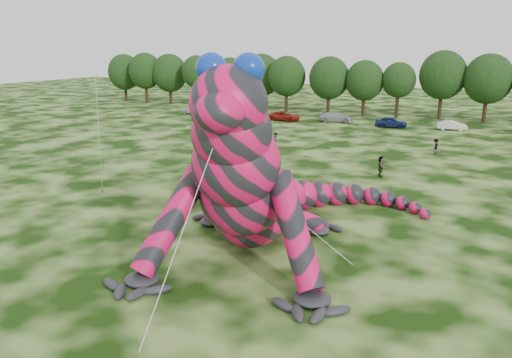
{
  "coord_description": "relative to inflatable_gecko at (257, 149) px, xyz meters",
  "views": [
    {
      "loc": [
        14.75,
        -23.91,
        11.11
      ],
      "look_at": [
        3.4,
        0.09,
        4.0
      ],
      "focal_mm": 35.0,
      "sensor_mm": 36.0,
      "label": 1
    }
  ],
  "objects": [
    {
      "name": "car_0",
      "position": [
        -34.1,
        46.73,
        -4.8
      ],
      "size": [
        3.85,
        1.76,
        1.28
      ],
      "primitive_type": "imported",
      "rotation": [
        0.0,
        0.0,
        1.64
      ],
      "color": "silver",
      "rests_on": "ground"
    },
    {
      "name": "tree_1",
      "position": [
        -51.33,
        56.97,
        -0.53
      ],
      "size": [
        6.74,
        6.07,
        9.81
      ],
      "primitive_type": null,
      "color": "black",
      "rests_on": "ground"
    },
    {
      "name": "tree_2",
      "position": [
        -45.99,
        57.68,
        -0.62
      ],
      "size": [
        7.04,
        6.34,
        9.64
      ],
      "primitive_type": null,
      "color": "black",
      "rests_on": "ground"
    },
    {
      "name": "inflatable_gecko",
      "position": [
        0.0,
        0.0,
        0.0
      ],
      "size": [
        22.44,
        25.09,
        10.88
      ],
      "primitive_type": null,
      "rotation": [
        0.0,
        0.0,
        0.21
      ],
      "color": "#DC0F53",
      "rests_on": "ground"
    },
    {
      "name": "car_1",
      "position": [
        -28.32,
        45.97,
        -4.75
      ],
      "size": [
        4.22,
        1.51,
        1.39
      ],
      "primitive_type": "imported",
      "rotation": [
        0.0,
        0.0,
        1.56
      ],
      "color": "black",
      "rests_on": "ground"
    },
    {
      "name": "tree_6",
      "position": [
        -20.53,
        55.6,
        -0.69
      ],
      "size": [
        6.52,
        5.86,
        9.49
      ],
      "primitive_type": null,
      "color": "black",
      "rests_on": "ground"
    },
    {
      "name": "tree_9",
      "position": [
        -1.91,
        56.26,
        -1.1
      ],
      "size": [
        5.27,
        4.74,
        8.68
      ],
      "primitive_type": null,
      "color": "black",
      "rests_on": "ground"
    },
    {
      "name": "spectator_4",
      "position": [
        -23.81,
        31.12,
        -4.51
      ],
      "size": [
        0.94,
        0.64,
        1.86
      ],
      "primitive_type": "imported",
      "rotation": [
        0.0,
        0.0,
        0.06
      ],
      "color": "gray",
      "rests_on": "ground"
    },
    {
      "name": "tree_5",
      "position": [
        -26.1,
        57.35,
        -0.54
      ],
      "size": [
        7.16,
        6.44,
        9.8
      ],
      "primitive_type": null,
      "color": "black",
      "rests_on": "ground"
    },
    {
      "name": "spectator_1",
      "position": [
        -9.67,
        25.5,
        -4.55
      ],
      "size": [
        1.09,
        1.08,
        1.77
      ],
      "primitive_type": "imported",
      "rotation": [
        0.0,
        0.0,
        2.36
      ],
      "color": "gray",
      "rests_on": "ground"
    },
    {
      "name": "tree_10",
      "position": [
        4.43,
        57.49,
        -0.19
      ],
      "size": [
        7.09,
        6.38,
        10.5
      ],
      "primitive_type": null,
      "color": "black",
      "rests_on": "ground"
    },
    {
      "name": "tree_4",
      "position": [
        -32.61,
        57.63,
        -0.91
      ],
      "size": [
        6.22,
        5.6,
        9.06
      ],
      "primitive_type": null,
      "color": "black",
      "rests_on": "ground"
    },
    {
      "name": "spectator_2",
      "position": [
        6.81,
        29.99,
        -4.64
      ],
      "size": [
        0.74,
        1.11,
        1.6
      ],
      "primitive_type": "imported",
      "rotation": [
        0.0,
        0.0,
        4.57
      ],
      "color": "gray",
      "rests_on": "ground"
    },
    {
      "name": "tree_11",
      "position": [
        10.81,
        57.11,
        -0.4
      ],
      "size": [
        7.01,
        6.31,
        10.07
      ],
      "primitive_type": null,
      "color": "black",
      "rests_on": "ground"
    },
    {
      "name": "car_3",
      "position": [
        -9.29,
        47.72,
        -4.71
      ],
      "size": [
        5.32,
        2.88,
        1.46
      ],
      "primitive_type": "imported",
      "rotation": [
        0.0,
        0.0,
        1.74
      ],
      "color": "#A1A5AA",
      "rests_on": "ground"
    },
    {
      "name": "car_5",
      "position": [
        7.12,
        47.35,
        -4.8
      ],
      "size": [
        3.99,
        1.79,
        1.27
      ],
      "primitive_type": "imported",
      "rotation": [
        0.0,
        0.0,
        1.69
      ],
      "color": "white",
      "rests_on": "ground"
    },
    {
      "name": "spectator_5",
      "position": [
        3.55,
        17.96,
        -4.53
      ],
      "size": [
        1.09,
        1.77,
        1.82
      ],
      "primitive_type": "imported",
      "rotation": [
        0.0,
        0.0,
        1.93
      ],
      "color": "gray",
      "rests_on": "ground"
    },
    {
      "name": "spectator_0",
      "position": [
        -8.72,
        21.65,
        -4.61
      ],
      "size": [
        0.72,
        0.68,
        1.65
      ],
      "primitive_type": "imported",
      "rotation": [
        0.0,
        0.0,
        2.48
      ],
      "color": "gray",
      "rests_on": "ground"
    },
    {
      "name": "car_2",
      "position": [
        -16.82,
        45.75,
        -4.76
      ],
      "size": [
        4.92,
        2.3,
        1.36
      ],
      "primitive_type": "imported",
      "rotation": [
        0.0,
        0.0,
        1.58
      ],
      "color": "maroon",
      "rests_on": "ground"
    },
    {
      "name": "tree_7",
      "position": [
        -13.05,
        55.72,
        -0.7
      ],
      "size": [
        6.68,
        6.01,
        9.48
      ],
      "primitive_type": null,
      "color": "black",
      "rests_on": "ground"
    },
    {
      "name": "ground",
      "position": [
        -2.97,
        -1.09,
        -5.44
      ],
      "size": [
        240.0,
        240.0,
        0.0
      ],
      "primitive_type": "plane",
      "color": "#16330A",
      "rests_on": "ground"
    },
    {
      "name": "car_4",
      "position": [
        -0.82,
        45.98,
        -4.69
      ],
      "size": [
        4.54,
        2.26,
        1.49
      ],
      "primitive_type": "imported",
      "rotation": [
        0.0,
        0.0,
        1.69
      ],
      "color": "navy",
      "rests_on": "ground"
    },
    {
      "name": "tree_0",
      "position": [
        -57.53,
        58.15,
        -0.68
      ],
      "size": [
        6.91,
        6.22,
        9.51
      ],
      "primitive_type": null,
      "color": "black",
      "rests_on": "ground"
    },
    {
      "name": "tree_3",
      "position": [
        -38.69,
        55.98,
        -0.72
      ],
      "size": [
        5.81,
        5.23,
        9.44
      ],
      "primitive_type": null,
      "color": "black",
      "rests_on": "ground"
    },
    {
      "name": "tree_8",
      "position": [
        -7.19,
        55.9,
        -0.97
      ],
      "size": [
        6.14,
        5.53,
        8.94
      ],
      "primitive_type": null,
      "color": "black",
      "rests_on": "ground"
    }
  ]
}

